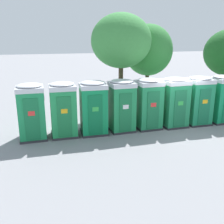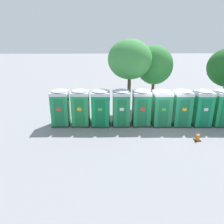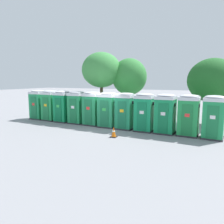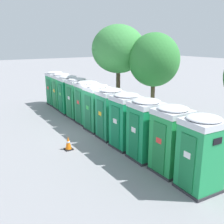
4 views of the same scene
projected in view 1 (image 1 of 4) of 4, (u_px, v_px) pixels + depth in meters
name	position (u px, v px, depth m)	size (l,w,h in m)	color
ground_plane	(173.00, 126.00, 13.59)	(120.00, 120.00, 0.00)	gray
portapotty_0	(32.00, 111.00, 11.63)	(1.19, 1.21, 2.54)	#2D2D33
portapotty_1	(63.00, 109.00, 11.98)	(1.22, 1.23, 2.54)	#2D2D33
portapotty_2	(93.00, 107.00, 12.28)	(1.30, 1.27, 2.54)	#2D2D33
portapotty_3	(122.00, 105.00, 12.66)	(1.17, 1.21, 2.54)	#2D2D33
portapotty_4	(148.00, 103.00, 13.02)	(1.20, 1.21, 2.54)	#2D2D33
portapotty_5	(174.00, 102.00, 13.30)	(1.23, 1.21, 2.54)	#2D2D33
portapotty_6	(198.00, 100.00, 13.65)	(1.23, 1.24, 2.54)	#2D2D33
portapotty_7	(222.00, 99.00, 13.99)	(1.19, 1.21, 2.54)	#2D2D33
street_tree_1	(121.00, 41.00, 14.38)	(3.32, 3.32, 5.74)	#4C3826
street_tree_2	(148.00, 50.00, 16.13)	(2.98, 2.98, 5.23)	brown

